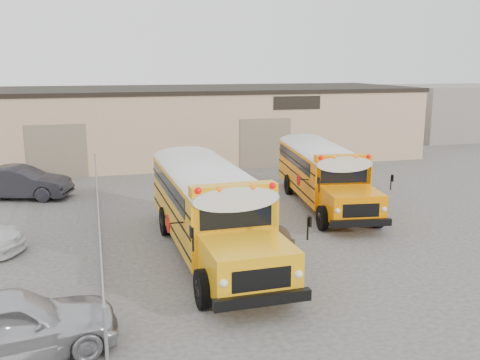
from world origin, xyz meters
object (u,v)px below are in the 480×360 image
object	(u,v)px
tarp_bundle	(276,245)
car_silver	(7,326)
school_bus_right	(294,150)
car_dark	(20,183)
school_bus_left	(177,167)

from	to	relation	value
tarp_bundle	car_silver	bearing A→B (deg)	-153.26
school_bus_right	car_dark	size ratio (longest dim) A/B	2.05
car_silver	car_dark	bearing A→B (deg)	-5.12
car_dark	school_bus_left	bearing A→B (deg)	-97.86
school_bus_left	school_bus_right	xyz separation A→B (m)	(7.12, 4.16, -0.15)
school_bus_left	car_dark	bearing A→B (deg)	155.79
car_silver	car_dark	size ratio (longest dim) A/B	0.99
school_bus_right	car_dark	world-z (taller)	school_bus_right
school_bus_left	school_bus_right	size ratio (longest dim) A/B	1.08
school_bus_right	car_silver	size ratio (longest dim) A/B	2.07
school_bus_left	car_dark	xyz separation A→B (m)	(-6.96, 3.13, -0.96)
car_silver	car_dark	distance (m)	15.02
tarp_bundle	school_bus_right	bearing A→B (deg)	66.71
school_bus_left	car_silver	xyz separation A→B (m)	(-5.49, -11.81, -0.95)
school_bus_right	tarp_bundle	size ratio (longest dim) A/B	7.31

